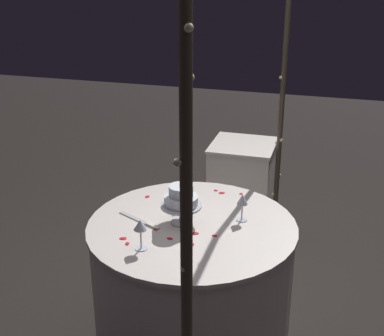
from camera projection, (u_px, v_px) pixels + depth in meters
decorative_arch at (255, 116)px, 2.50m from camera, size 2.34×0.06×2.12m
main_table at (192, 287)px, 2.97m from camera, size 1.12×1.12×0.80m
side_table at (241, 196)px, 4.01m from camera, size 0.46×0.46×0.84m
tiered_cake at (181, 199)px, 2.78m from camera, size 0.22×0.22×0.22m
wine_glass_0 at (140, 227)px, 2.54m from camera, size 0.07×0.07×0.16m
wine_glass_1 at (242, 201)px, 2.82m from camera, size 0.06×0.06×0.15m
wine_glass_2 at (183, 188)px, 2.97m from camera, size 0.06×0.06×0.15m
cake_knife at (142, 221)px, 2.84m from camera, size 0.15×0.28×0.01m
rose_petal_0 at (216, 190)px, 3.21m from camera, size 0.02×0.03×0.00m
rose_petal_1 at (123, 238)px, 2.67m from camera, size 0.04×0.04×0.00m
rose_petal_2 at (195, 233)px, 2.72m from camera, size 0.04×0.05×0.00m
rose_petal_3 at (147, 197)px, 3.13m from camera, size 0.04×0.03×0.00m
rose_petal_4 at (215, 236)px, 2.70m from camera, size 0.03×0.03×0.00m
rose_petal_5 at (170, 239)px, 2.67m from camera, size 0.03×0.04×0.00m
rose_petal_6 at (192, 244)px, 2.62m from camera, size 0.04×0.03×0.00m
rose_petal_7 at (222, 193)px, 3.18m from camera, size 0.04×0.05×0.00m
rose_petal_8 at (241, 194)px, 3.16m from camera, size 0.03×0.03×0.00m
rose_petal_9 at (127, 244)px, 2.63m from camera, size 0.03×0.03×0.00m
rose_petal_10 at (156, 229)px, 2.76m from camera, size 0.04×0.03×0.00m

